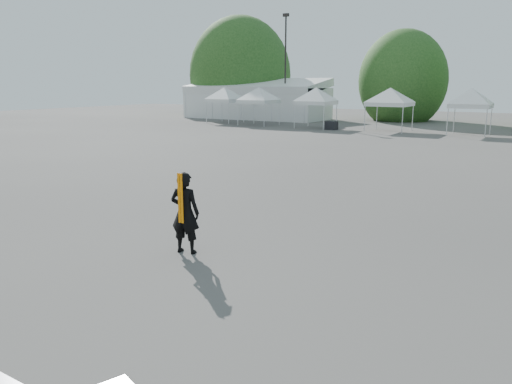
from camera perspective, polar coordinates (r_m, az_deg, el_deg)
The scene contains 12 objects.
ground at distance 12.95m, azimuth 2.04°, elevation -3.91°, with size 120.00×120.00×0.00m, color #474442.
marquee at distance 53.79m, azimuth 0.03°, elevation 10.50°, with size 15.00×6.25×4.23m.
light_pole_west at distance 50.95m, azimuth 3.38°, elevation 14.66°, with size 0.60×0.25×10.30m.
tree_far_w at distance 58.45m, azimuth -1.83°, elevation 13.15°, with size 4.80×4.80×7.30m.
tree_mid_w at distance 52.76m, azimuth 16.41°, elevation 12.11°, with size 4.16×4.16×6.33m.
tent_a at distance 47.92m, azimuth -3.58°, elevation 11.56°, with size 3.88×3.88×3.88m.
tent_b at distance 44.95m, azimuth 0.32°, elevation 11.54°, with size 4.11×4.11×3.88m.
tent_c at distance 42.24m, azimuth 6.90°, elevation 11.41°, with size 4.01×4.01×3.88m.
tent_d at distance 40.52m, azimuth 15.11°, elevation 11.06°, with size 4.38×4.38×3.88m.
tent_e at distance 39.04m, azimuth 23.45°, elevation 10.45°, with size 3.85×3.85×3.88m.
man at distance 10.82m, azimuth -8.12°, elevation -2.35°, with size 0.73×0.56×1.79m.
crate_west at distance 40.88m, azimuth 8.62°, elevation 7.53°, with size 0.87×0.68×0.68m, color black.
Camera 1 is at (6.11, -10.83, 3.60)m, focal length 35.00 mm.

